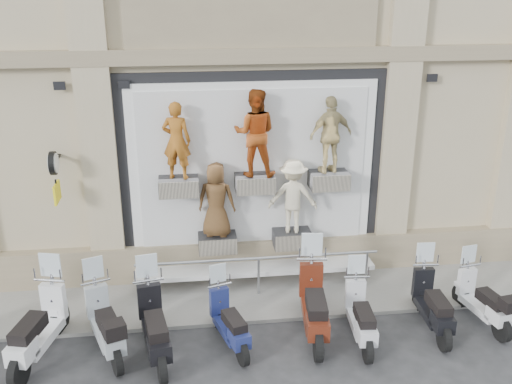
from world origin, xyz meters
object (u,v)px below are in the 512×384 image
(scooter_c, at_px, (104,313))
(scooter_d, at_px, (154,315))
(guard_rail, at_px, (259,277))
(scooter_h, at_px, (434,293))
(scooter_f, at_px, (315,293))
(scooter_g, at_px, (361,306))
(clock_sign_bracket, at_px, (54,170))
(scooter_e, at_px, (229,312))
(scooter_i, at_px, (484,291))
(scooter_b, at_px, (37,316))

(scooter_c, distance_m, scooter_d, 0.90)
(guard_rail, distance_m, scooter_h, 3.46)
(scooter_d, bearing_deg, scooter_f, -4.06)
(scooter_g, xyz_separation_m, scooter_h, (1.44, 0.19, 0.03))
(clock_sign_bracket, distance_m, scooter_e, 4.33)
(guard_rail, height_order, scooter_f, scooter_f)
(scooter_e, bearing_deg, scooter_g, -19.73)
(guard_rail, bearing_deg, scooter_i, -19.86)
(guard_rail, distance_m, scooter_d, 2.71)
(scooter_g, distance_m, scooter_h, 1.45)
(scooter_c, height_order, scooter_g, scooter_c)
(guard_rail, height_order, scooter_e, scooter_e)
(clock_sign_bracket, relative_size, scooter_b, 0.49)
(scooter_e, bearing_deg, scooter_c, 161.12)
(scooter_i, bearing_deg, scooter_d, 173.22)
(scooter_c, xyz_separation_m, scooter_e, (2.17, -0.10, -0.10))
(scooter_e, height_order, scooter_g, scooter_g)
(scooter_b, bearing_deg, scooter_c, 16.33)
(scooter_h, xyz_separation_m, scooter_i, (1.03, 0.07, -0.06))
(scooter_c, relative_size, scooter_f, 0.90)
(scooter_b, height_order, scooter_h, scooter_b)
(clock_sign_bracket, bearing_deg, scooter_c, -63.43)
(scooter_d, xyz_separation_m, scooter_e, (1.31, 0.14, -0.14))
(guard_rail, distance_m, scooter_i, 4.38)
(scooter_c, xyz_separation_m, scooter_i, (7.03, 0.01, -0.09))
(guard_rail, bearing_deg, scooter_d, -139.79)
(guard_rail, height_order, scooter_g, scooter_g)
(clock_sign_bracket, relative_size, scooter_f, 0.48)
(scooter_c, bearing_deg, scooter_i, -19.53)
(scooter_g, height_order, scooter_i, scooter_g)
(scooter_c, height_order, scooter_h, scooter_c)
(scooter_c, bearing_deg, scooter_f, -18.79)
(scooter_h, distance_m, scooter_i, 1.04)
(scooter_f, xyz_separation_m, scooter_i, (3.27, -0.04, -0.18))
(scooter_b, xyz_separation_m, scooter_g, (5.68, -0.20, -0.12))
(scooter_e, height_order, scooter_h, scooter_h)
(clock_sign_bracket, height_order, scooter_h, clock_sign_bracket)
(scooter_c, xyz_separation_m, scooter_f, (3.76, 0.06, 0.09))
(scooter_g, relative_size, scooter_h, 0.96)
(scooter_d, height_order, scooter_g, scooter_d)
(scooter_d, bearing_deg, scooter_g, -9.90)
(scooter_e, bearing_deg, scooter_h, -15.64)
(guard_rail, height_order, scooter_h, scooter_h)
(scooter_f, bearing_deg, scooter_e, -167.59)
(scooter_h, bearing_deg, scooter_c, -177.04)
(scooter_b, xyz_separation_m, scooter_d, (1.98, -0.19, -0.02))
(clock_sign_bracket, xyz_separation_m, scooter_g, (5.54, -2.21, -2.08))
(scooter_c, bearing_deg, scooter_b, 162.65)
(guard_rail, xyz_separation_m, clock_sign_bracket, (-3.90, 0.47, 2.34))
(scooter_e, relative_size, scooter_f, 0.79)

